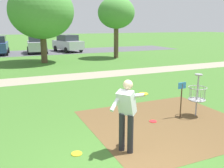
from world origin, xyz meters
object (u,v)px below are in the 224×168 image
(frisbee_far_right, at_px, (77,154))
(tree_mid_left, at_px, (116,13))
(player_foreground_watching, at_px, (127,111))
(parked_car_center_right, at_px, (68,43))
(parked_car_center_left, at_px, (37,44))
(tree_near_right, at_px, (41,11))
(frisbee_scattered_b, at_px, (153,121))
(disc_golf_basket, at_px, (196,94))

(frisbee_far_right, height_order, tree_mid_left, tree_mid_left)
(player_foreground_watching, relative_size, parked_car_center_right, 0.38)
(player_foreground_watching, relative_size, parked_car_center_left, 0.39)
(tree_near_right, bearing_deg, parked_car_center_left, 86.40)
(player_foreground_watching, relative_size, tree_near_right, 0.29)
(frisbee_scattered_b, height_order, tree_mid_left, tree_mid_left)
(parked_car_center_right, bearing_deg, disc_golf_basket, -93.59)
(frisbee_far_right, height_order, parked_car_center_left, parked_car_center_left)
(player_foreground_watching, distance_m, frisbee_far_right, 1.51)
(tree_near_right, bearing_deg, disc_golf_basket, -80.12)
(tree_mid_left, xyz_separation_m, parked_car_center_right, (-2.63, 7.08, -2.97))
(frisbee_scattered_b, bearing_deg, player_foreground_watching, -140.73)
(parked_car_center_right, bearing_deg, tree_near_right, -116.72)
(disc_golf_basket, height_order, frisbee_scattered_b, disc_golf_basket)
(tree_mid_left, relative_size, parked_car_center_right, 1.18)
(disc_golf_basket, distance_m, player_foreground_watching, 3.33)
(tree_near_right, xyz_separation_m, tree_mid_left, (6.44, 0.50, 0.00))
(frisbee_scattered_b, bearing_deg, parked_car_center_left, 91.28)
(frisbee_scattered_b, relative_size, parked_car_center_right, 0.05)
(disc_golf_basket, height_order, frisbee_far_right, disc_golf_basket)
(player_foreground_watching, height_order, tree_near_right, tree_near_right)
(parked_car_center_left, relative_size, parked_car_center_right, 0.96)
(disc_golf_basket, relative_size, frisbee_far_right, 5.59)
(player_foreground_watching, bearing_deg, tree_near_right, 87.58)
(player_foreground_watching, relative_size, frisbee_far_right, 6.88)
(disc_golf_basket, relative_size, parked_car_center_right, 0.31)
(frisbee_scattered_b, bearing_deg, parked_car_center_right, 82.43)
(disc_golf_basket, distance_m, parked_car_center_right, 21.71)
(disc_golf_basket, xyz_separation_m, tree_mid_left, (3.98, 14.59, 3.14))
(parked_car_center_right, bearing_deg, parked_car_center_left, -178.56)
(disc_golf_basket, height_order, player_foreground_watching, player_foreground_watching)
(frisbee_far_right, relative_size, parked_car_center_left, 0.06)
(frisbee_scattered_b, bearing_deg, disc_golf_basket, -4.16)
(disc_golf_basket, relative_size, tree_mid_left, 0.26)
(frisbee_far_right, distance_m, tree_mid_left, 17.91)
(tree_near_right, xyz_separation_m, parked_car_center_right, (3.81, 7.58, -2.97))
(tree_near_right, height_order, parked_car_center_right, tree_near_right)
(frisbee_far_right, height_order, frisbee_scattered_b, same)
(tree_near_right, bearing_deg, frisbee_scattered_b, -86.11)
(parked_car_center_left, distance_m, parked_car_center_right, 3.34)
(frisbee_far_right, bearing_deg, player_foreground_watching, -17.09)
(frisbee_far_right, bearing_deg, frisbee_scattered_b, 19.63)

